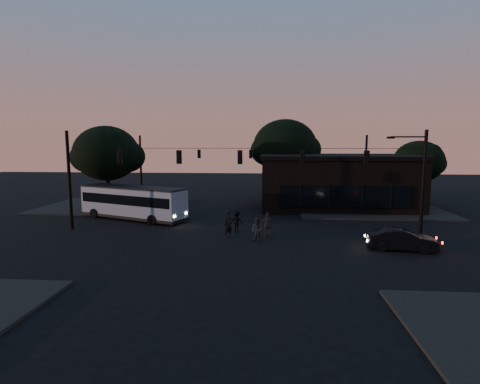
# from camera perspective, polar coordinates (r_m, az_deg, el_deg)

# --- Properties ---
(ground) EXTENTS (120.00, 120.00, 0.00)m
(ground) POSITION_cam_1_polar(r_m,az_deg,el_deg) (24.16, -0.73, -8.30)
(ground) COLOR black
(ground) RESTS_ON ground
(sidewalk_far_right) EXTENTS (14.00, 10.00, 0.15)m
(sidewalk_far_right) POSITION_cam_1_polar(r_m,az_deg,el_deg) (39.01, 19.07, -2.56)
(sidewalk_far_right) COLOR black
(sidewalk_far_right) RESTS_ON ground
(sidewalk_far_left) EXTENTS (14.00, 10.00, 0.15)m
(sidewalk_far_left) POSITION_cam_1_polar(r_m,az_deg,el_deg) (41.01, -18.78, -2.08)
(sidewalk_far_left) COLOR black
(sidewalk_far_left) RESTS_ON ground
(building) EXTENTS (15.40, 10.41, 5.40)m
(building) POSITION_cam_1_polar(r_m,az_deg,el_deg) (39.93, 14.34, 1.65)
(building) COLOR black
(building) RESTS_ON ground
(tree_behind) EXTENTS (7.60, 7.60, 9.43)m
(tree_behind) POSITION_cam_1_polar(r_m,az_deg,el_deg) (45.21, 6.86, 6.89)
(tree_behind) COLOR black
(tree_behind) RESTS_ON ground
(tree_right) EXTENTS (5.20, 5.20, 6.86)m
(tree_right) POSITION_cam_1_polar(r_m,az_deg,el_deg) (44.18, 25.57, 4.20)
(tree_right) COLOR black
(tree_right) RESTS_ON ground
(tree_left) EXTENTS (6.40, 6.40, 8.30)m
(tree_left) POSITION_cam_1_polar(r_m,az_deg,el_deg) (39.60, -19.68, 5.56)
(tree_left) COLOR black
(tree_left) RESTS_ON ground
(signal_rig_near) EXTENTS (26.24, 0.30, 7.50)m
(signal_rig_near) POSITION_cam_1_polar(r_m,az_deg,el_deg) (27.33, 0.00, 3.01)
(signal_rig_near) COLOR black
(signal_rig_near) RESTS_ON ground
(signal_rig_far) EXTENTS (26.24, 0.30, 7.50)m
(signal_rig_far) POSITION_cam_1_polar(r_m,az_deg,el_deg) (43.28, 1.62, 4.29)
(signal_rig_far) COLOR black
(signal_rig_far) RESTS_ON ground
(bus) EXTENTS (10.25, 6.02, 2.85)m
(bus) POSITION_cam_1_polar(r_m,az_deg,el_deg) (33.73, -16.03, -1.32)
(bus) COLOR #7F8BA2
(bus) RESTS_ON ground
(car) EXTENTS (4.27, 1.99, 1.35)m
(car) POSITION_cam_1_polar(r_m,az_deg,el_deg) (25.20, 23.44, -6.67)
(car) COLOR black
(car) RESTS_ON ground
(pedestrian_a) EXTENTS (0.83, 0.75, 1.89)m
(pedestrian_a) POSITION_cam_1_polar(r_m,az_deg,el_deg) (26.11, -1.82, -4.97)
(pedestrian_a) COLOR black
(pedestrian_a) RESTS_ON ground
(pedestrian_b) EXTENTS (0.98, 0.95, 1.59)m
(pedestrian_b) POSITION_cam_1_polar(r_m,az_deg,el_deg) (25.20, 2.58, -5.79)
(pedestrian_b) COLOR #2B2B27
(pedestrian_b) RESTS_ON ground
(pedestrian_c) EXTENTS (1.06, 0.45, 1.79)m
(pedestrian_c) POSITION_cam_1_polar(r_m,az_deg,el_deg) (26.17, 4.24, -5.07)
(pedestrian_c) COLOR #2F2831
(pedestrian_c) RESTS_ON ground
(pedestrian_d) EXTENTS (1.12, 0.73, 1.63)m
(pedestrian_d) POSITION_cam_1_polar(r_m,az_deg,el_deg) (27.75, -0.49, -4.51)
(pedestrian_d) COLOR black
(pedestrian_d) RESTS_ON ground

